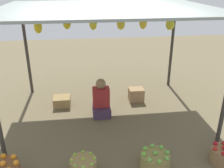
# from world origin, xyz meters

# --- Properties ---
(ground_plane) EXTENTS (14.00, 14.00, 0.00)m
(ground_plane) POSITION_xyz_m (0.00, 0.00, 0.00)
(ground_plane) COLOR brown
(market_stall_structure) EXTENTS (3.82, 2.84, 2.16)m
(market_stall_structure) POSITION_xyz_m (0.00, 0.02, 2.03)
(market_stall_structure) COLOR #38332D
(market_stall_structure) RESTS_ON ground
(vendor_person) EXTENTS (0.36, 0.44, 0.78)m
(vendor_person) POSITION_xyz_m (-0.14, -0.02, 0.30)
(vendor_person) COLOR #412E49
(vendor_person) RESTS_ON ground
(basket_limes) EXTENTS (0.39, 0.39, 0.27)m
(basket_limes) POSITION_xyz_m (-0.55, -1.70, 0.12)
(basket_limes) COLOR #967E4B
(basket_limes) RESTS_ON ground
(basket_green_apples) EXTENTS (0.44, 0.44, 0.30)m
(basket_green_apples) POSITION_xyz_m (0.51, -1.72, 0.13)
(basket_green_apples) COLOR olive
(basket_green_apples) RESTS_ON ground
(basket_red_apples) EXTENTS (0.36, 0.36, 0.29)m
(basket_red_apples) POSITION_xyz_m (1.58, -1.73, 0.12)
(basket_red_apples) COLOR olive
(basket_red_apples) RESTS_ON ground
(wooden_crate_near_vendor) EXTENTS (0.33, 0.27, 0.29)m
(wooden_crate_near_vendor) POSITION_xyz_m (0.71, 0.49, 0.15)
(wooden_crate_near_vendor) COLOR #A07A51
(wooden_crate_near_vendor) RESTS_ON ground
(wooden_crate_stacked_rear) EXTENTS (0.37, 0.34, 0.21)m
(wooden_crate_stacked_rear) POSITION_xyz_m (-0.98, 0.46, 0.10)
(wooden_crate_stacked_rear) COLOR olive
(wooden_crate_stacked_rear) RESTS_ON ground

